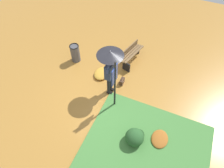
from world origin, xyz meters
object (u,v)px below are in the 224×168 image
park_bench (131,54)px  info_sign_post (115,80)px  handbag (122,81)px  trash_bin (75,53)px  person_with_umbrella (110,62)px

park_bench → info_sign_post: bearing=-174.0°
info_sign_post → handbag: 1.72m
trash_bin → park_bench: bearing=-67.8°
info_sign_post → park_bench: info_sign_post is taller
person_with_umbrella → handbag: (0.50, -0.32, -1.42)m
person_with_umbrella → trash_bin: size_ratio=2.45×
info_sign_post → trash_bin: 3.16m
handbag → info_sign_post: bearing=-173.9°
park_bench → trash_bin: (-0.93, 2.29, 0.02)m
trash_bin → info_sign_post: bearing=-121.4°
handbag → park_bench: 1.43m
handbag → trash_bin: trash_bin is taller
trash_bin → person_with_umbrella: bearing=-114.5°
info_sign_post → handbag: bearing=6.1°
person_with_umbrella → trash_bin: bearing=65.5°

